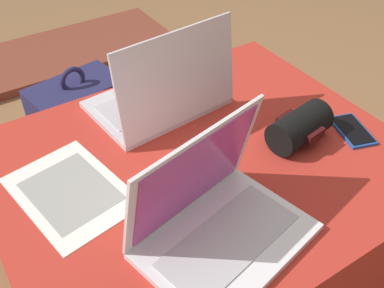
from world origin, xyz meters
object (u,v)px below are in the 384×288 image
(laptop_far, at_px, (163,94))
(cell_phone, at_px, (352,130))
(wrist_brace, at_px, (300,127))
(backpack, at_px, (83,139))
(laptop_near, at_px, (215,218))
(paper_sheet, at_px, (71,191))

(laptop_far, relative_size, cell_phone, 2.53)
(wrist_brace, bearing_deg, backpack, 121.93)
(laptop_near, bearing_deg, backpack, 79.56)
(paper_sheet, relative_size, wrist_brace, 1.84)
(paper_sheet, bearing_deg, wrist_brace, -24.30)
(laptop_far, bearing_deg, wrist_brace, 121.66)
(laptop_far, bearing_deg, backpack, -68.38)
(laptop_near, height_order, laptop_far, laptop_far)
(backpack, bearing_deg, cell_phone, 119.11)
(laptop_far, height_order, wrist_brace, laptop_far)
(cell_phone, xyz_separation_m, paper_sheet, (-0.70, 0.20, -0.00))
(laptop_near, relative_size, paper_sheet, 1.16)
(paper_sheet, height_order, wrist_brace, wrist_brace)
(laptop_far, relative_size, paper_sheet, 1.14)
(cell_phone, relative_size, backpack, 0.30)
(laptop_near, bearing_deg, paper_sheet, 114.07)
(cell_phone, xyz_separation_m, backpack, (-0.53, 0.66, -0.25))
(laptop_near, distance_m, backpack, 0.80)
(laptop_far, xyz_separation_m, wrist_brace, (0.22, -0.30, -0.01))
(laptop_far, xyz_separation_m, backpack, (-0.16, 0.31, -0.30))
(wrist_brace, bearing_deg, laptop_far, 126.76)
(laptop_near, height_order, cell_phone, laptop_near)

